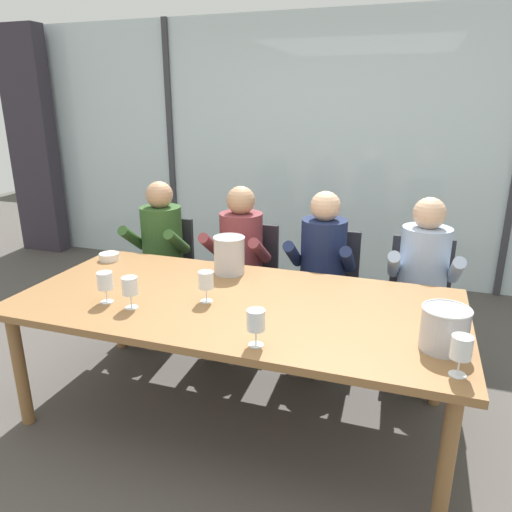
% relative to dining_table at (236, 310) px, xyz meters
% --- Properties ---
extents(ground, '(14.00, 14.00, 0.00)m').
position_rel_dining_table_xyz_m(ground, '(0.00, 1.00, -0.67)').
color(ground, '#4C4742').
extents(window_glass_panel, '(7.65, 0.03, 2.60)m').
position_rel_dining_table_xyz_m(window_glass_panel, '(0.00, 2.54, 0.63)').
color(window_glass_panel, silver).
rests_on(window_glass_panel, ground).
extents(window_mullion_left, '(0.06, 0.06, 2.60)m').
position_rel_dining_table_xyz_m(window_mullion_left, '(-1.72, 2.52, 0.63)').
color(window_mullion_left, '#38383D').
rests_on(window_mullion_left, ground).
extents(hillside_vineyard, '(13.65, 2.40, 1.51)m').
position_rel_dining_table_xyz_m(hillside_vineyard, '(0.00, 6.72, 0.08)').
color(hillside_vineyard, '#568942').
rests_on(hillside_vineyard, ground).
extents(curtain_heavy_drape, '(0.56, 0.20, 2.60)m').
position_rel_dining_table_xyz_m(curtain_heavy_drape, '(-3.48, 2.36, 0.63)').
color(curtain_heavy_drape, '#332D38').
rests_on(curtain_heavy_drape, ground).
extents(dining_table, '(2.45, 1.15, 0.73)m').
position_rel_dining_table_xyz_m(dining_table, '(0.00, 0.00, 0.00)').
color(dining_table, olive).
rests_on(dining_table, ground).
extents(chair_near_curtain, '(0.45, 0.45, 0.88)m').
position_rel_dining_table_xyz_m(chair_near_curtain, '(-1.00, 0.97, -0.16)').
color(chair_near_curtain, '#232328').
rests_on(chair_near_curtain, ground).
extents(chair_left_of_center, '(0.44, 0.44, 0.88)m').
position_rel_dining_table_xyz_m(chair_left_of_center, '(-0.29, 1.00, -0.16)').
color(chair_left_of_center, '#232328').
rests_on(chair_left_of_center, ground).
extents(chair_center, '(0.46, 0.46, 0.88)m').
position_rel_dining_table_xyz_m(chair_center, '(0.34, 1.00, -0.16)').
color(chair_center, '#232328').
rests_on(chair_center, ground).
extents(chair_right_of_center, '(0.44, 0.44, 0.88)m').
position_rel_dining_table_xyz_m(chair_right_of_center, '(0.98, 1.01, -0.16)').
color(chair_right_of_center, '#232328').
rests_on(chair_right_of_center, ground).
extents(person_olive_shirt, '(0.47, 0.62, 1.20)m').
position_rel_dining_table_xyz_m(person_olive_shirt, '(-0.98, 0.85, 0.01)').
color(person_olive_shirt, '#2D5123').
rests_on(person_olive_shirt, ground).
extents(person_maroon_top, '(0.47, 0.61, 1.20)m').
position_rel_dining_table_xyz_m(person_maroon_top, '(-0.31, 0.85, 0.01)').
color(person_maroon_top, brown).
rests_on(person_maroon_top, ground).
extents(person_navy_polo, '(0.46, 0.61, 1.20)m').
position_rel_dining_table_xyz_m(person_navy_polo, '(0.31, 0.85, 0.01)').
color(person_navy_polo, '#192347').
rests_on(person_navy_polo, ground).
extents(person_pale_blue_shirt, '(0.47, 0.61, 1.20)m').
position_rel_dining_table_xyz_m(person_pale_blue_shirt, '(0.99, 0.85, 0.01)').
color(person_pale_blue_shirt, '#9EB2D1').
rests_on(person_pale_blue_shirt, ground).
extents(ice_bucket_primary, '(0.20, 0.20, 0.24)m').
position_rel_dining_table_xyz_m(ice_bucket_primary, '(-0.20, 0.40, 0.18)').
color(ice_bucket_primary, '#B7B7BC').
rests_on(ice_bucket_primary, dining_table).
extents(ice_bucket_secondary, '(0.22, 0.22, 0.20)m').
position_rel_dining_table_xyz_m(ice_bucket_secondary, '(1.07, -0.21, 0.16)').
color(ice_bucket_secondary, '#B7B7BC').
rests_on(ice_bucket_secondary, dining_table).
extents(tasting_bowl, '(0.14, 0.14, 0.05)m').
position_rel_dining_table_xyz_m(tasting_bowl, '(-1.08, 0.37, 0.08)').
color(tasting_bowl, silver).
rests_on(tasting_bowl, dining_table).
extents(wine_glass_by_left_taster, '(0.08, 0.08, 0.17)m').
position_rel_dining_table_xyz_m(wine_glass_by_left_taster, '(-0.15, -0.07, 0.18)').
color(wine_glass_by_left_taster, silver).
rests_on(wine_glass_by_left_taster, dining_table).
extents(wine_glass_near_bucket, '(0.08, 0.08, 0.17)m').
position_rel_dining_table_xyz_m(wine_glass_near_bucket, '(0.27, -0.45, 0.18)').
color(wine_glass_near_bucket, silver).
rests_on(wine_glass_near_bucket, dining_table).
extents(wine_glass_center_pour, '(0.08, 0.08, 0.17)m').
position_rel_dining_table_xyz_m(wine_glass_center_pour, '(-0.66, -0.25, 0.18)').
color(wine_glass_center_pour, silver).
rests_on(wine_glass_center_pour, dining_table).
extents(wine_glass_by_right_taster, '(0.08, 0.08, 0.17)m').
position_rel_dining_table_xyz_m(wine_glass_by_right_taster, '(1.12, -0.43, 0.18)').
color(wine_glass_by_right_taster, silver).
rests_on(wine_glass_by_right_taster, dining_table).
extents(wine_glass_spare_empty, '(0.08, 0.08, 0.17)m').
position_rel_dining_table_xyz_m(wine_glass_spare_empty, '(-0.49, -0.28, 0.18)').
color(wine_glass_spare_empty, silver).
rests_on(wine_glass_spare_empty, dining_table).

